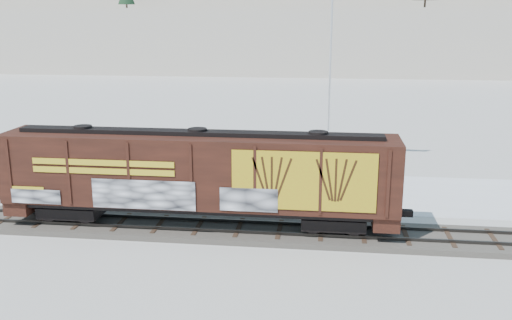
# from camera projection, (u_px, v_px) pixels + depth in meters

# --- Properties ---
(ground) EXTENTS (500.00, 500.00, 0.00)m
(ground) POSITION_uv_depth(u_px,v_px,m) (239.00, 233.00, 27.98)
(ground) COLOR white
(ground) RESTS_ON ground
(rail_track) EXTENTS (50.00, 3.40, 0.43)m
(rail_track) POSITION_uv_depth(u_px,v_px,m) (239.00, 230.00, 27.94)
(rail_track) COLOR #59544C
(rail_track) RESTS_ON ground
(parking_strip) EXTENTS (40.00, 8.00, 0.03)m
(parking_strip) POSITION_uv_depth(u_px,v_px,m) (258.00, 189.00, 35.19)
(parking_strip) COLOR white
(parking_strip) RESTS_ON ground
(hillside) EXTENTS (360.00, 110.00, 93.00)m
(hillside) POSITION_uv_depth(u_px,v_px,m) (316.00, 3.00, 159.07)
(hillside) COLOR white
(hillside) RESTS_ON ground
(hopper_railcar) EXTENTS (19.00, 3.06, 4.64)m
(hopper_railcar) POSITION_uv_depth(u_px,v_px,m) (199.00, 173.00, 27.48)
(hopper_railcar) COLOR black
(hopper_railcar) RESTS_ON rail_track
(flagpole) EXTENTS (2.30, 0.90, 13.20)m
(flagpole) POSITION_uv_depth(u_px,v_px,m) (331.00, 99.00, 38.06)
(flagpole) COLOR silver
(flagpole) RESTS_ON ground
(car_silver) EXTENTS (4.51, 2.32, 1.47)m
(car_silver) POSITION_uv_depth(u_px,v_px,m) (129.00, 177.00, 35.05)
(car_silver) COLOR #A7AAAF
(car_silver) RESTS_ON parking_strip
(car_white) EXTENTS (5.45, 3.81, 1.70)m
(car_white) POSITION_uv_depth(u_px,v_px,m) (306.00, 176.00, 34.72)
(car_white) COLOR white
(car_white) RESTS_ON parking_strip
(car_dark) EXTENTS (5.25, 2.77, 1.45)m
(car_dark) POSITION_uv_depth(u_px,v_px,m) (287.00, 179.00, 34.54)
(car_dark) COLOR #212429
(car_dark) RESTS_ON parking_strip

